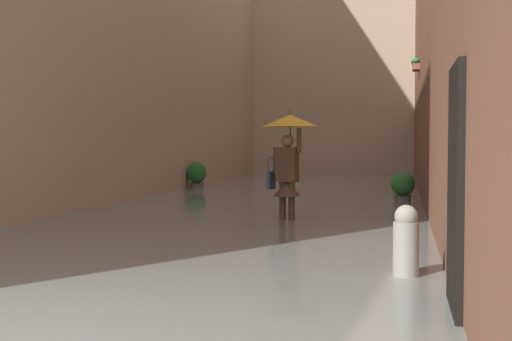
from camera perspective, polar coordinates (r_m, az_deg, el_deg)
ground_plane at (r=16.69m, az=1.94°, el=-2.95°), size 62.92×62.92×0.00m
flood_water at (r=16.69m, az=1.94°, el=-2.68°), size 7.62×31.17×0.16m
building_facade_far at (r=30.11m, az=6.56°, el=7.48°), size 10.42×1.80×8.45m
person_wading at (r=12.33m, az=2.75°, el=2.15°), size 1.06×1.06×2.12m
potted_plant_far_left at (r=16.32m, az=12.19°, el=-1.45°), size 0.55×0.55×0.84m
potted_plant_near_right at (r=20.58m, az=-4.98°, el=-0.47°), size 0.57×0.57×0.96m
mooring_bollard at (r=7.33m, az=12.43°, el=-6.34°), size 0.27×0.27×0.90m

